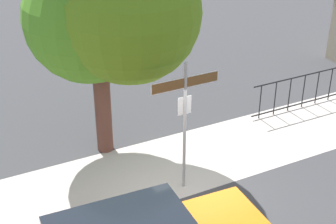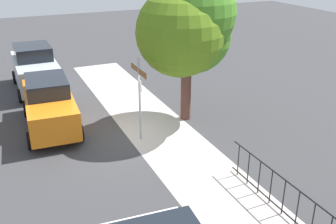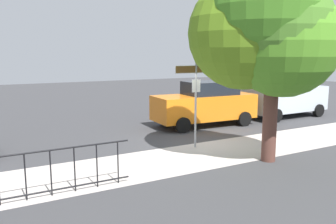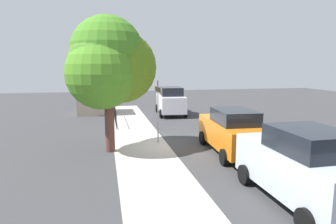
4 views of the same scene
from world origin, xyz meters
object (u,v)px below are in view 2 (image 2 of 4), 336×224
shade_tree (189,26)px  car_silver (35,68)px  car_orange (49,104)px  street_sign (139,85)px

shade_tree → car_silver: 8.73m
car_silver → car_orange: 4.86m
street_sign → car_silver: 7.87m
street_sign → car_orange: 3.91m
street_sign → car_orange: size_ratio=0.67×
street_sign → shade_tree: bearing=108.5°
car_silver → car_orange: size_ratio=0.96×
shade_tree → car_silver: bearing=-142.0°
shade_tree → car_orange: size_ratio=1.29×
shade_tree → car_orange: bearing=-107.8°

